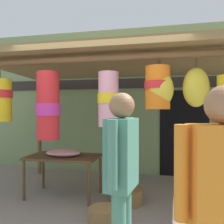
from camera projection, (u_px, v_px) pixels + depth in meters
name	position (u px, v px, depth m)	size (l,w,h in m)	color
ground_plane	(104.00, 211.00, 3.82)	(30.00, 30.00, 0.00)	gray
shop_facade	(130.00, 101.00, 6.18)	(9.80, 0.29, 3.53)	#7A9360
market_stall_canopy	(117.00, 73.00, 4.28)	(4.80, 2.52, 2.53)	brown
display_table	(64.00, 160.00, 4.45)	(1.27, 0.77, 0.73)	brown
flower_heap_on_table	(63.00, 153.00, 4.41)	(0.62, 0.43, 0.11)	pink
folding_chair	(204.00, 191.00, 3.23)	(0.56, 0.56, 0.84)	beige
wicker_basket_by_table	(126.00, 196.00, 4.14)	(0.56, 0.56, 0.24)	brown
wicker_basket_spare	(104.00, 214.00, 3.49)	(0.43, 0.43, 0.18)	olive
customer_foreground	(224.00, 202.00, 1.48)	(0.58, 0.32, 1.71)	#4C8E7A
shopper_by_bananas	(122.00, 169.00, 2.26)	(0.26, 0.59, 1.72)	#4C8E7A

